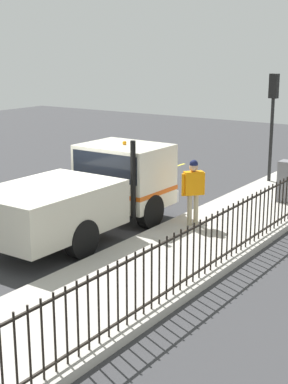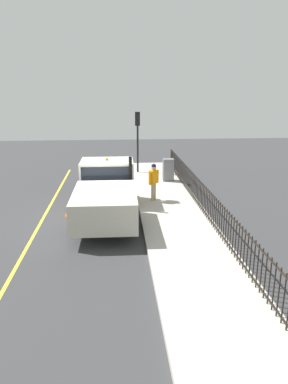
# 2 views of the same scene
# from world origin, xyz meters

# --- Properties ---
(ground_plane) EXTENTS (50.76, 50.76, 0.00)m
(ground_plane) POSITION_xyz_m (0.00, 0.00, 0.00)
(ground_plane) COLOR #38383A
(ground_plane) RESTS_ON ground
(sidewalk_slab) EXTENTS (2.94, 23.07, 0.18)m
(sidewalk_slab) POSITION_xyz_m (3.28, 0.00, 0.09)
(sidewalk_slab) COLOR #B7B2A8
(sidewalk_slab) RESTS_ON ground
(lane_marking) EXTENTS (0.12, 20.76, 0.01)m
(lane_marking) POSITION_xyz_m (-2.38, 0.00, 0.00)
(lane_marking) COLOR yellow
(lane_marking) RESTS_ON ground
(work_truck) EXTENTS (2.51, 6.04, 2.55)m
(work_truck) POSITION_xyz_m (0.38, 0.83, 1.21)
(work_truck) COLOR silver
(work_truck) RESTS_ON ground
(worker_standing) EXTENTS (0.51, 0.54, 1.81)m
(worker_standing) POSITION_xyz_m (2.58, 2.38, 1.29)
(worker_standing) COLOR orange
(worker_standing) RESTS_ON sidewalk_slab
(iron_fence) EXTENTS (0.04, 19.65, 1.28)m
(iron_fence) POSITION_xyz_m (4.54, 0.00, 0.82)
(iron_fence) COLOR black
(iron_fence) RESTS_ON sidewalk_slab
(traffic_light_near) EXTENTS (0.33, 0.25, 3.82)m
(traffic_light_near) POSITION_xyz_m (2.21, 8.63, 2.90)
(traffic_light_near) COLOR black
(traffic_light_near) RESTS_ON sidewalk_slab
(utility_cabinet) EXTENTS (0.62, 0.49, 1.29)m
(utility_cabinet) POSITION_xyz_m (3.84, 6.20, 0.82)
(utility_cabinet) COLOR slate
(utility_cabinet) RESTS_ON sidewalk_slab
(traffic_cone) EXTENTS (0.47, 0.47, 0.67)m
(traffic_cone) POSITION_xyz_m (-1.23, 0.98, 0.34)
(traffic_cone) COLOR orange
(traffic_cone) RESTS_ON ground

